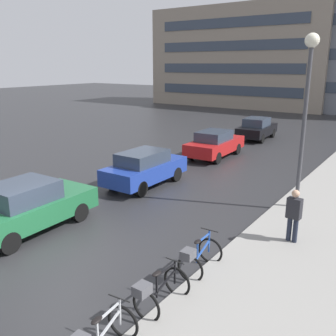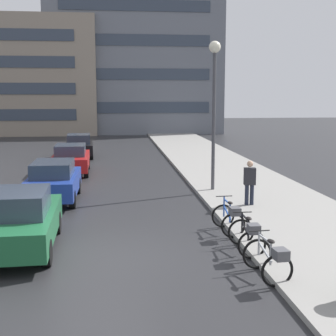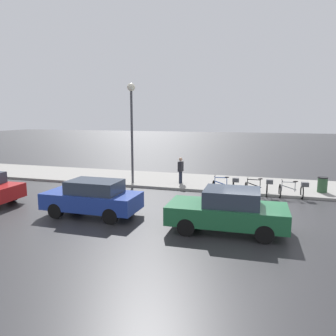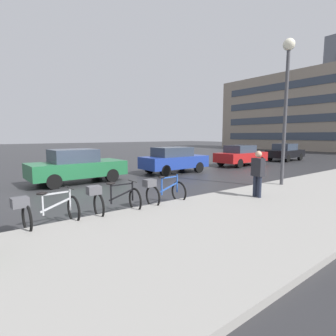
{
  "view_description": "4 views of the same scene",
  "coord_description": "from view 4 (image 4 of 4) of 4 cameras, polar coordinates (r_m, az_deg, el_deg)",
  "views": [
    {
      "loc": [
        7.76,
        -5.8,
        5.15
      ],
      "look_at": [
        0.63,
        4.44,
        1.66
      ],
      "focal_mm": 40.0,
      "sensor_mm": 36.0,
      "label": 1
    },
    {
      "loc": [
        0.33,
        -11.33,
        3.98
      ],
      "look_at": [
        2.21,
        5.16,
        1.4
      ],
      "focal_mm": 50.0,
      "sensor_mm": 36.0,
      "label": 2
    },
    {
      "loc": [
        -13.97,
        -0.55,
        4.24
      ],
      "look_at": [
        0.9,
        3.99,
        1.73
      ],
      "focal_mm": 35.0,
      "sensor_mm": 36.0,
      "label": 3
    },
    {
      "loc": [
        10.13,
        -3.3,
        2.23
      ],
      "look_at": [
        2.11,
        2.85,
        0.97
      ],
      "focal_mm": 28.0,
      "sensor_mm": 36.0,
      "label": 4
    }
  ],
  "objects": [
    {
      "name": "bicycle_third",
      "position": [
        8.31,
        -1.17,
        -4.96
      ],
      "size": [
        0.76,
        1.42,
        1.0
      ],
      "color": "black",
      "rests_on": "ground"
    },
    {
      "name": "ground_plane",
      "position": [
        10.88,
        -19.08,
        -5.13
      ],
      "size": [
        140.0,
        140.0,
        0.0
      ],
      "primitive_type": "plane",
      "color": "#28282B"
    },
    {
      "name": "bicycle_nearest",
      "position": [
        6.88,
        -25.26,
        -8.3
      ],
      "size": [
        0.82,
        1.44,
        0.95
      ],
      "color": "black",
      "rests_on": "ground"
    },
    {
      "name": "streetlamp",
      "position": [
        12.27,
        24.45,
        16.29
      ],
      "size": [
        0.47,
        0.47,
        6.11
      ],
      "color": "#424247",
      "rests_on": "ground"
    },
    {
      "name": "car_green",
      "position": [
        13.08,
        -19.28,
        0.39
      ],
      "size": [
        2.07,
        4.37,
        1.59
      ],
      "color": "#1E6038",
      "rests_on": "ground"
    },
    {
      "name": "pedestrian",
      "position": [
        9.36,
        18.96,
        -1.03
      ],
      "size": [
        0.42,
        0.28,
        1.72
      ],
      "color": "#1E2333",
      "rests_on": "ground"
    },
    {
      "name": "car_red",
      "position": [
        20.13,
        15.6,
        2.67
      ],
      "size": [
        1.91,
        4.33,
        1.52
      ],
      "color": "#AD1919",
      "rests_on": "ground"
    },
    {
      "name": "car_blue",
      "position": [
        15.63,
        1.3,
        1.81
      ],
      "size": [
        1.78,
        4.07,
        1.54
      ],
      "color": "navy",
      "rests_on": "ground"
    },
    {
      "name": "building_facade_side",
      "position": [
        48.38,
        25.17,
        10.75
      ],
      "size": [
        21.87,
        8.29,
        11.76
      ],
      "color": "gray",
      "rests_on": "ground"
    },
    {
      "name": "car_black",
      "position": [
        25.54,
        24.16,
        3.18
      ],
      "size": [
        1.94,
        4.06,
        1.51
      ],
      "color": "black",
      "rests_on": "ground"
    },
    {
      "name": "bicycle_second",
      "position": [
        7.4,
        -11.99,
        -6.62
      ],
      "size": [
        0.75,
        1.43,
        0.97
      ],
      "color": "black",
      "rests_on": "ground"
    }
  ]
}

